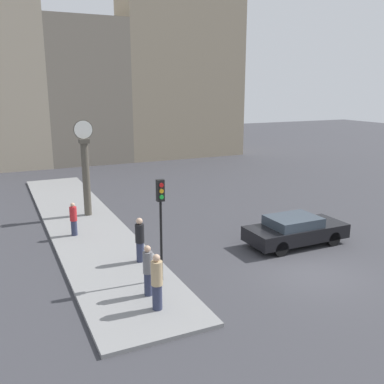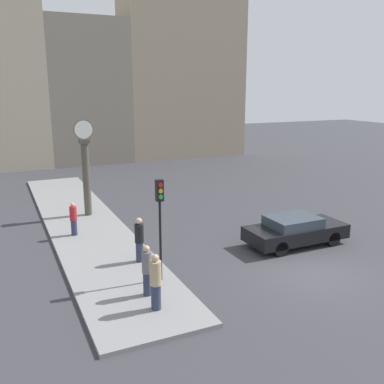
% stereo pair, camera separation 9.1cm
% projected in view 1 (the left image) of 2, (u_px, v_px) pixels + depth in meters
% --- Properties ---
extents(ground_plane, '(120.00, 120.00, 0.00)m').
position_uv_depth(ground_plane, '(310.00, 272.00, 16.46)').
color(ground_plane, '#38383D').
extents(sidewalk_corner, '(3.66, 23.27, 0.14)m').
position_uv_depth(sidewalk_corner, '(83.00, 223.00, 22.13)').
color(sidewalk_corner, gray).
rests_on(sidewalk_corner, ground_plane).
extents(building_row, '(26.54, 5.00, 18.12)m').
position_uv_depth(building_row, '(107.00, 76.00, 39.79)').
color(building_row, '#B7A88E').
rests_on(building_row, ground_plane).
extents(sedan_car, '(4.62, 1.90, 1.34)m').
position_uv_depth(sedan_car, '(295.00, 230.00, 19.18)').
color(sedan_car, black).
rests_on(sedan_car, ground_plane).
extents(traffic_light_near, '(0.26, 0.24, 3.72)m').
position_uv_depth(traffic_light_near, '(161.00, 209.00, 14.85)').
color(traffic_light_near, black).
rests_on(traffic_light_near, sidewalk_corner).
extents(street_clock, '(1.02, 0.51, 5.14)m').
position_uv_depth(street_clock, '(86.00, 171.00, 22.81)').
color(street_clock, '#4C473D').
rests_on(street_clock, sidewalk_corner).
extents(pedestrian_red_top, '(0.33, 0.33, 1.58)m').
position_uv_depth(pedestrian_red_top, '(74.00, 219.00, 19.99)').
color(pedestrian_red_top, '#2D334C').
rests_on(pedestrian_red_top, sidewalk_corner).
extents(pedestrian_black_jacket, '(0.36, 0.36, 1.82)m').
position_uv_depth(pedestrian_black_jacket, '(140.00, 240.00, 16.92)').
color(pedestrian_black_jacket, '#2D334C').
rests_on(pedestrian_black_jacket, sidewalk_corner).
extents(pedestrian_tan_coat, '(0.37, 0.37, 1.84)m').
position_uv_depth(pedestrian_tan_coat, '(157.00, 282.00, 13.25)').
color(pedestrian_tan_coat, '#2D334C').
rests_on(pedestrian_tan_coat, sidewalk_corner).
extents(pedestrian_grey_jacket, '(0.33, 0.33, 1.76)m').
position_uv_depth(pedestrian_grey_jacket, '(148.00, 270.00, 14.16)').
color(pedestrian_grey_jacket, '#2D334C').
rests_on(pedestrian_grey_jacket, sidewalk_corner).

